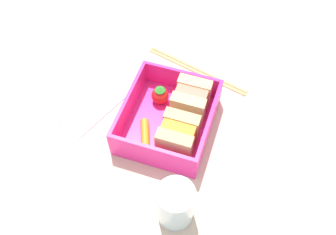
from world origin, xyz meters
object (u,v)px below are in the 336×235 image
at_px(sandwich_left, 191,100).
at_px(folded_napkin, 92,101).
at_px(carrot_stick_far_left, 145,133).
at_px(chopstick_pair, 197,69).
at_px(strawberry_far_left, 160,95).
at_px(drinking_glass, 176,204).
at_px(sandwich_center_left, 178,136).

height_order(sandwich_left, folded_napkin, sandwich_left).
distance_m(carrot_stick_far_left, chopstick_pair, 0.19).
xyz_separation_m(sandwich_left, strawberry_far_left, (-0.00, -0.06, -0.01)).
distance_m(strawberry_far_left, carrot_stick_far_left, 0.08).
bearing_deg(sandwich_left, chopstick_pair, -170.97).
bearing_deg(chopstick_pair, sandwich_left, 9.03).
xyz_separation_m(strawberry_far_left, folded_napkin, (0.03, -0.12, -0.03)).
xyz_separation_m(carrot_stick_far_left, folded_napkin, (-0.04, -0.12, -0.02)).
xyz_separation_m(sandwich_left, drinking_glass, (0.19, 0.03, -0.00)).
bearing_deg(folded_napkin, drinking_glass, 53.50).
height_order(carrot_stick_far_left, folded_napkin, carrot_stick_far_left).
height_order(sandwich_left, carrot_stick_far_left, sandwich_left).
bearing_deg(chopstick_pair, drinking_glass, 9.35).
relative_size(sandwich_center_left, strawberry_far_left, 1.67).
xyz_separation_m(sandwich_center_left, drinking_glass, (0.11, 0.03, -0.00)).
relative_size(sandwich_left, chopstick_pair, 0.29).
bearing_deg(folded_napkin, sandwich_center_left, 76.11).
height_order(strawberry_far_left, drinking_glass, drinking_glass).
bearing_deg(sandwich_left, sandwich_center_left, 0.00).
bearing_deg(carrot_stick_far_left, strawberry_far_left, 179.65).
height_order(sandwich_center_left, strawberry_far_left, sandwich_center_left).
distance_m(carrot_stick_far_left, folded_napkin, 0.13).
xyz_separation_m(carrot_stick_far_left, chopstick_pair, (-0.18, 0.04, -0.02)).
xyz_separation_m(chopstick_pair, drinking_glass, (0.29, 0.05, 0.04)).
distance_m(sandwich_left, drinking_glass, 0.19).
bearing_deg(sandwich_center_left, folded_napkin, -103.89).
bearing_deg(sandwich_left, drinking_glass, 9.52).
xyz_separation_m(sandwich_left, chopstick_pair, (-0.10, -0.02, -0.04)).
relative_size(carrot_stick_far_left, folded_napkin, 0.36).
height_order(drinking_glass, folded_napkin, drinking_glass).
relative_size(strawberry_far_left, drinking_glass, 0.47).
bearing_deg(strawberry_far_left, chopstick_pair, 157.91).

